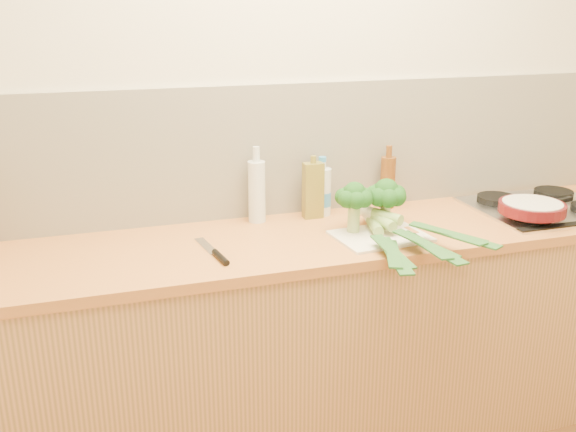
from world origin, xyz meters
name	(u,v)px	position (x,y,z in m)	size (l,w,h in m)	color
room_shell	(297,149)	(0.00, 1.49, 1.17)	(3.50, 3.50, 3.50)	beige
counter	(319,338)	(0.00, 1.20, 0.45)	(3.20, 0.62, 0.90)	#BB814E
gas_hob	(544,206)	(1.02, 1.20, 0.91)	(0.58, 0.50, 0.04)	silver
chopping_board	(380,236)	(0.20, 1.09, 0.91)	(0.34, 0.25, 0.01)	#EFE5CF
broccoli_left	(354,198)	(0.12, 1.16, 1.04)	(0.14, 0.15, 0.20)	#8DA661
broccoli_right	(386,195)	(0.26, 1.18, 1.04)	(0.16, 0.16, 0.19)	#8DA661
leek_front	(380,233)	(0.18, 1.05, 0.93)	(0.20, 0.64, 0.04)	white
leek_mid	(396,229)	(0.23, 1.03, 0.95)	(0.14, 0.63, 0.04)	white
leek_back	(405,222)	(0.28, 1.05, 0.97)	(0.32, 0.58, 0.04)	white
chefs_knife	(217,254)	(-0.43, 1.09, 0.91)	(0.07, 0.30, 0.02)	silver
skillet	(532,207)	(0.86, 1.07, 0.96)	(0.38, 0.26, 0.05)	#4D0C11
oil_tin	(313,190)	(0.04, 1.40, 1.02)	(0.08, 0.05, 0.26)	olive
glass_bottle	(257,190)	(-0.19, 1.42, 1.03)	(0.07, 0.07, 0.31)	silver
amber_bottle	(388,181)	(0.39, 1.43, 1.02)	(0.06, 0.06, 0.27)	brown
water_bottle	(322,193)	(0.09, 1.42, 0.99)	(0.08, 0.08, 0.23)	silver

